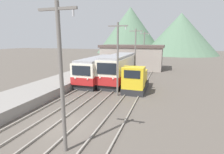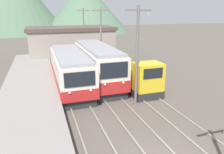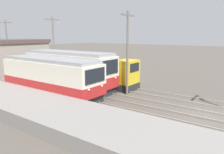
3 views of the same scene
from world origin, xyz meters
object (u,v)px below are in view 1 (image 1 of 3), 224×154
at_px(catenary_mast_mid, 118,57).
at_px(catenary_mast_far, 135,51).
at_px(shunting_locomotive, 136,80).
at_px(commuter_train_left, 99,70).
at_px(catenary_mast_distant, 144,49).
at_px(catenary_mast_near, 61,76).
at_px(commuter_train_center, 119,70).

bearing_deg(catenary_mast_mid, catenary_mast_far, 90.00).
bearing_deg(catenary_mast_mid, shunting_locomotive, 58.88).
relative_size(commuter_train_left, catenary_mast_distant, 1.41).
relative_size(shunting_locomotive, catenary_mast_distant, 0.72).
xyz_separation_m(catenary_mast_near, catenary_mast_distant, (0.00, 29.82, 0.00)).
xyz_separation_m(commuter_train_left, catenary_mast_mid, (4.31, -5.41, 2.45)).
bearing_deg(commuter_train_left, catenary_mast_near, -74.32).
bearing_deg(commuter_train_left, commuter_train_center, 11.97).
bearing_deg(catenary_mast_far, catenary_mast_near, -90.00).
distance_m(commuter_train_left, catenary_mast_near, 16.13).
relative_size(commuter_train_center, shunting_locomotive, 1.95).
bearing_deg(catenary_mast_far, catenary_mast_mid, -90.00).
bearing_deg(catenary_mast_near, catenary_mast_far, 90.00).
xyz_separation_m(catenary_mast_mid, catenary_mast_distant, (0.00, 19.88, 0.00)).
relative_size(catenary_mast_near, catenary_mast_distant, 1.00).
bearing_deg(commuter_train_center, commuter_train_left, -168.03).
distance_m(catenary_mast_near, catenary_mast_far, 19.88).
xyz_separation_m(commuter_train_left, catenary_mast_distant, (4.31, 14.47, 2.45)).
height_order(catenary_mast_near, catenary_mast_far, same).
bearing_deg(catenary_mast_far, catenary_mast_distant, 90.00).
xyz_separation_m(commuter_train_center, catenary_mast_distant, (1.51, 13.88, 2.29)).
relative_size(commuter_train_left, commuter_train_center, 1.01).
bearing_deg(catenary_mast_distant, shunting_locomotive, -85.10).
bearing_deg(catenary_mast_near, commuter_train_center, 95.40).
distance_m(shunting_locomotive, catenary_mast_mid, 4.06).
bearing_deg(shunting_locomotive, catenary_mast_near, -96.86).
bearing_deg(catenary_mast_mid, catenary_mast_near, -90.00).
xyz_separation_m(shunting_locomotive, catenary_mast_near, (-1.49, -12.41, 2.85)).
relative_size(commuter_train_center, catenary_mast_mid, 1.41).
bearing_deg(commuter_train_left, catenary_mast_mid, -51.45).
xyz_separation_m(commuter_train_center, catenary_mast_far, (1.51, 3.94, 2.29)).
height_order(commuter_train_left, catenary_mast_distant, catenary_mast_distant).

